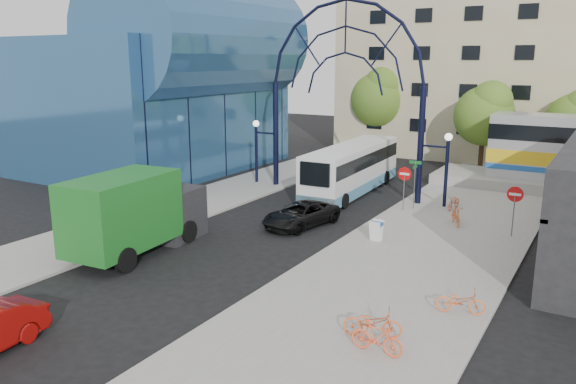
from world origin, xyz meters
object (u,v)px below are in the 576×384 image
Objects in this scene: sandwich_board at (376,228)px; tree_north_b at (381,96)px; tree_north_a at (486,113)px; bike_far_b at (377,338)px; street_name_sign at (415,174)px; black_suv at (301,214)px; bike_far_a at (461,301)px; do_not_enter_sign at (515,199)px; gateway_arch at (345,58)px; bike_near_b at (456,215)px; stop_sign at (404,178)px; bike_far_c at (373,323)px; city_bus at (352,168)px; green_truck at (137,213)px; bike_near_a at (454,202)px.

tree_north_b reaches higher than sandwich_board.
bike_far_b is (3.46, -29.73, -3.99)m from tree_north_a.
black_suv is at bearing -123.81° from street_name_sign.
do_not_enter_sign is at bearing -15.70° from bike_far_a.
gateway_arch is 8.30× the size of bike_far_b.
do_not_enter_sign is 1.46× the size of bike_near_b.
black_suv is 11.77m from bike_far_a.
tree_north_b reaches higher than street_name_sign.
stop_sign is 1.52× the size of bike_far_a.
gateway_arch is at bearing 124.91° from sandwich_board.
bike_far_c is (3.89, -15.54, -1.53)m from street_name_sign.
city_bus is 15.98m from green_truck.
tree_north_b is at bearing 126.74° from do_not_enter_sign.
city_bus is at bearing -118.36° from tree_north_a.
do_not_enter_sign is 1.37× the size of bike_far_c.
tree_north_b is 4.87× the size of bike_far_b.
tree_north_b reaches higher than bike_near_a.
gateway_arch is 13.43m from do_not_enter_sign.
tree_north_b reaches higher than stop_sign.
green_truck is at bearing -109.41° from tree_north_a.
stop_sign is 6.51m from do_not_enter_sign.
green_truck is 17.75m from bike_near_a.
city_bus is (-4.98, 2.39, -0.52)m from street_name_sign.
do_not_enter_sign reaches higher than bike_near_b.
tree_north_a reaches higher than bike_far_b.
do_not_enter_sign is (6.20, -2.00, -0.02)m from stop_sign.
city_bus reaches higher than stop_sign.
do_not_enter_sign is 6.85m from sandwich_board.
gateway_arch reaches higher than bike_near_b.
city_bus is (0.22, 0.99, -6.95)m from gateway_arch.
bike_far_c is (9.09, -16.94, -7.96)m from gateway_arch.
black_suv is at bearing 41.04° from bike_far_a.
street_name_sign is at bearing 9.22° from bike_far_a.
street_name_sign is 5.55m from city_bus.
bike_near_b is at bearing -58.08° from tree_north_b.
black_suv is at bearing 172.34° from sandwich_board.
tree_north_b is at bearing 10.78° from bike_far_a.
stop_sign is 6.20m from sandwich_board.
sandwich_board is (-5.40, -4.02, -1.23)m from do_not_enter_sign.
do_not_enter_sign is at bearing 31.71° from green_truck.
city_bus is at bearing -74.67° from tree_north_b.
bike_far_c is (3.49, -8.92, -0.15)m from sandwich_board.
black_suv is (-3.64, -5.43, -1.36)m from stop_sign.
bike_near_b is at bearing -33.67° from street_name_sign.
tree_north_a reaches higher than black_suv.
green_truck is at bearing -122.47° from stop_sign.
street_name_sign is 17.05m from bike_far_b.
bike_near_b is (7.91, -4.34, -0.98)m from city_bus.
green_truck is (-8.83, -6.60, 1.08)m from sandwich_board.
gateway_arch is at bearing -117.17° from tree_north_a.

